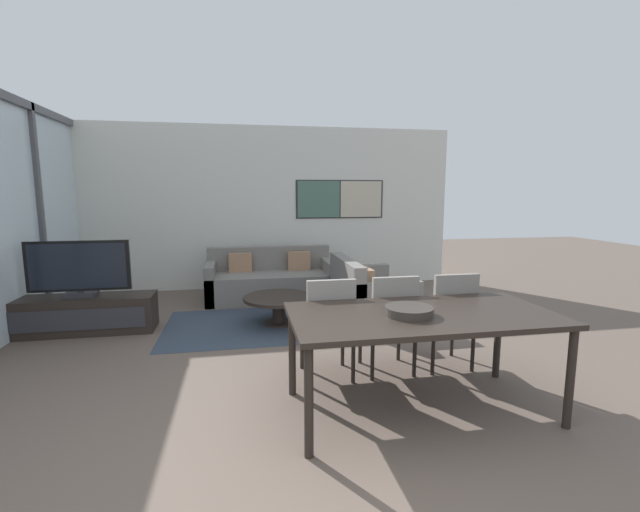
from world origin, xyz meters
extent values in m
plane|color=brown|center=(0.00, 0.00, 0.00)|extent=(24.00, 24.00, 0.00)
cube|color=silver|center=(0.00, 5.46, 1.40)|extent=(6.89, 0.06, 2.80)
cube|color=#2D2D33|center=(1.43, 5.42, 1.55)|extent=(1.59, 0.01, 0.68)
cube|color=#4C7060|center=(1.04, 5.42, 1.55)|extent=(0.76, 0.02, 0.64)
cube|color=beige|center=(1.81, 5.42, 1.55)|extent=(0.76, 0.02, 0.64)
cube|color=#515156|center=(-2.92, 4.10, 1.40)|extent=(0.07, 0.08, 2.80)
cube|color=#333D4C|center=(0.11, 3.21, 0.00)|extent=(2.84, 1.63, 0.01)
cube|color=black|center=(-2.24, 3.32, 0.22)|extent=(1.66, 0.46, 0.44)
cube|color=#2D2D33|center=(-2.24, 3.08, 0.22)|extent=(1.52, 0.01, 0.24)
cube|color=#2D2D33|center=(-2.24, 3.32, 0.47)|extent=(0.36, 0.20, 0.05)
cube|color=#2D2D33|center=(-2.24, 3.32, 0.53)|extent=(0.06, 0.03, 0.08)
cube|color=black|center=(-2.24, 3.32, 0.81)|extent=(1.15, 0.04, 0.60)
cube|color=black|center=(-2.24, 3.29, 0.81)|extent=(1.07, 0.01, 0.54)
cube|color=slate|center=(0.11, 4.52, 0.21)|extent=(1.98, 0.87, 0.42)
cube|color=slate|center=(0.11, 4.88, 0.40)|extent=(1.98, 0.16, 0.80)
cube|color=slate|center=(-0.81, 4.52, 0.30)|extent=(0.14, 0.87, 0.60)
cube|color=slate|center=(1.03, 4.52, 0.30)|extent=(0.14, 0.87, 0.60)
cube|color=#9E7556|center=(-0.36, 4.70, 0.57)|extent=(0.36, 0.12, 0.30)
cube|color=#9E7556|center=(0.58, 4.70, 0.57)|extent=(0.36, 0.12, 0.30)
cube|color=slate|center=(1.39, 3.34, 0.21)|extent=(0.87, 1.38, 0.42)
cube|color=slate|center=(1.03, 3.34, 0.40)|extent=(0.16, 1.38, 0.80)
cube|color=slate|center=(1.39, 2.72, 0.30)|extent=(0.87, 0.14, 0.60)
cube|color=slate|center=(1.39, 3.95, 0.30)|extent=(0.87, 0.14, 0.60)
cube|color=#9E7556|center=(1.21, 3.04, 0.57)|extent=(0.12, 0.36, 0.30)
cylinder|color=black|center=(0.11, 3.21, 0.01)|extent=(0.40, 0.40, 0.03)
cylinder|color=black|center=(0.11, 3.21, 0.16)|extent=(0.16, 0.16, 0.32)
cylinder|color=black|center=(0.11, 3.21, 0.34)|extent=(0.89, 0.89, 0.04)
cube|color=black|center=(0.99, 0.82, 0.76)|extent=(2.00, 0.99, 0.04)
cylinder|color=black|center=(0.05, 0.39, 0.37)|extent=(0.06, 0.06, 0.74)
cylinder|color=black|center=(1.93, 0.39, 0.37)|extent=(0.06, 0.06, 0.74)
cylinder|color=black|center=(0.05, 1.26, 0.37)|extent=(0.06, 0.06, 0.74)
cylinder|color=black|center=(1.93, 1.26, 0.37)|extent=(0.06, 0.06, 0.74)
cube|color=gray|center=(0.41, 1.57, 0.43)|extent=(0.46, 0.46, 0.06)
cube|color=gray|center=(0.41, 1.37, 0.70)|extent=(0.42, 0.05, 0.48)
cylinder|color=black|center=(0.21, 1.37, 0.20)|extent=(0.04, 0.04, 0.40)
cylinder|color=black|center=(0.61, 1.37, 0.20)|extent=(0.04, 0.04, 0.40)
cylinder|color=black|center=(0.21, 1.77, 0.20)|extent=(0.04, 0.04, 0.40)
cylinder|color=black|center=(0.61, 1.77, 0.20)|extent=(0.04, 0.04, 0.40)
cube|color=gray|center=(0.99, 1.59, 0.43)|extent=(0.46, 0.46, 0.06)
cube|color=gray|center=(0.99, 1.39, 0.70)|extent=(0.42, 0.05, 0.48)
cylinder|color=black|center=(0.79, 1.39, 0.20)|extent=(0.04, 0.04, 0.40)
cylinder|color=black|center=(1.19, 1.39, 0.20)|extent=(0.04, 0.04, 0.40)
cylinder|color=black|center=(0.79, 1.79, 0.20)|extent=(0.04, 0.04, 0.40)
cylinder|color=black|center=(1.19, 1.79, 0.20)|extent=(0.04, 0.04, 0.40)
cube|color=gray|center=(1.57, 1.60, 0.43)|extent=(0.46, 0.46, 0.06)
cube|color=gray|center=(1.57, 1.40, 0.70)|extent=(0.42, 0.05, 0.48)
cylinder|color=black|center=(1.37, 1.40, 0.20)|extent=(0.04, 0.04, 0.40)
cylinder|color=black|center=(1.77, 1.40, 0.20)|extent=(0.04, 0.04, 0.40)
cylinder|color=black|center=(1.37, 1.80, 0.20)|extent=(0.04, 0.04, 0.40)
cylinder|color=black|center=(1.77, 1.80, 0.20)|extent=(0.04, 0.04, 0.40)
cylinder|color=#332D28|center=(0.86, 0.78, 0.81)|extent=(0.35, 0.35, 0.07)
torus|color=#332D28|center=(0.86, 0.78, 0.84)|extent=(0.35, 0.35, 0.02)
camera|label=1|loc=(-0.34, -2.10, 1.68)|focal=24.00mm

